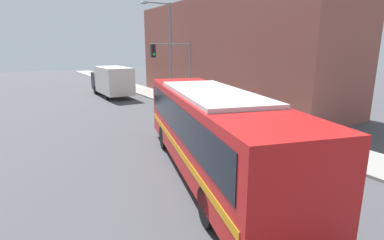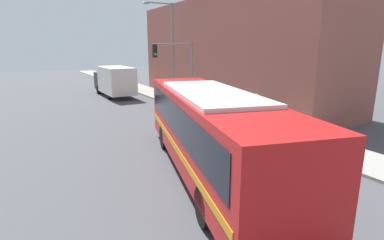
# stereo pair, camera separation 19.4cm
# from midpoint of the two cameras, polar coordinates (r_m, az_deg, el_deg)

# --- Properties ---
(ground_plane) EXTENTS (120.00, 120.00, 0.00)m
(ground_plane) POSITION_cam_midpoint_polar(r_m,az_deg,el_deg) (12.30, 3.82, -9.05)
(ground_plane) COLOR #47474C
(sidewalk) EXTENTS (2.80, 70.00, 0.13)m
(sidewalk) POSITION_cam_midpoint_polar(r_m,az_deg,el_deg) (32.19, -7.38, 5.19)
(sidewalk) COLOR gray
(sidewalk) RESTS_ON ground_plane
(building_facade) EXTENTS (6.00, 23.30, 8.81)m
(building_facade) POSITION_cam_midpoint_polar(r_m,az_deg,el_deg) (27.64, 7.20, 12.85)
(building_facade) COLOR brown
(building_facade) RESTS_ON ground_plane
(city_bus) EXTENTS (5.54, 11.73, 3.25)m
(city_bus) POSITION_cam_midpoint_polar(r_m,az_deg,el_deg) (11.04, 3.83, -1.31)
(city_bus) COLOR red
(city_bus) RESTS_ON ground_plane
(delivery_truck) EXTENTS (2.40, 7.08, 2.92)m
(delivery_truck) POSITION_cam_midpoint_polar(r_m,az_deg,el_deg) (30.60, -14.41, 7.34)
(delivery_truck) COLOR silver
(delivery_truck) RESTS_ON ground_plane
(fire_hydrant) EXTENTS (0.23, 0.31, 0.78)m
(fire_hydrant) POSITION_cam_midpoint_polar(r_m,az_deg,el_deg) (18.08, 10.34, -0.07)
(fire_hydrant) COLOR red
(fire_hydrant) RESTS_ON sidewalk
(traffic_light_pole) EXTENTS (3.28, 0.35, 4.97)m
(traffic_light_pole) POSITION_cam_midpoint_polar(r_m,az_deg,el_deg) (22.52, -2.41, 10.65)
(traffic_light_pole) COLOR slate
(traffic_light_pole) RESTS_ON sidewalk
(parking_meter) EXTENTS (0.14, 0.14, 1.31)m
(parking_meter) POSITION_cam_midpoint_polar(r_m,az_deg,el_deg) (23.12, 0.08, 4.39)
(parking_meter) COLOR slate
(parking_meter) RESTS_ON sidewalk
(street_lamp) EXTENTS (2.66, 0.28, 8.17)m
(street_lamp) POSITION_cam_midpoint_polar(r_m,az_deg,el_deg) (25.93, -4.13, 14.03)
(street_lamp) COLOR slate
(street_lamp) RESTS_ON sidewalk
(pedestrian_near_corner) EXTENTS (0.34, 0.34, 1.82)m
(pedestrian_near_corner) POSITION_cam_midpoint_polar(r_m,az_deg,el_deg) (22.95, 4.52, 4.39)
(pedestrian_near_corner) COLOR #23283D
(pedestrian_near_corner) RESTS_ON sidewalk
(pedestrian_mid_block) EXTENTS (0.34, 0.34, 1.81)m
(pedestrian_mid_block) POSITION_cam_midpoint_polar(r_m,az_deg,el_deg) (19.36, 12.38, 2.36)
(pedestrian_mid_block) COLOR #23283D
(pedestrian_mid_block) RESTS_ON sidewalk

